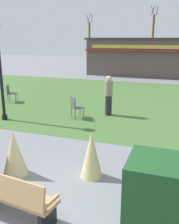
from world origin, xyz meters
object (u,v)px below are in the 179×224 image
at_px(cafe_chair_west, 10,92).
at_px(parked_car_west_slot, 124,60).
at_px(park_bench, 11,196).
at_px(tree_left_bg, 89,40).
at_px(food_kiosk, 152,56).
at_px(tree_right_bg, 153,38).
at_px(cafe_chair_north, 76,106).
at_px(person_strolling, 109,95).

distance_m(cafe_chair_west, parked_car_west_slot, 20.13).
xyz_separation_m(park_bench, parked_car_west_slot, (-4.06, 27.75, 0.16)).
bearing_deg(cafe_chair_west, tree_left_bg, 100.47).
height_order(food_kiosk, tree_right_bg, tree_right_bg).
bearing_deg(tree_left_bg, cafe_chair_west, -79.53).
distance_m(food_kiosk, tree_left_bg, 16.17).
relative_size(park_bench, cafe_chair_west, 1.97).
relative_size(cafe_chair_west, parked_car_west_slot, 0.21).
bearing_deg(cafe_chair_west, park_bench, -54.15).
bearing_deg(park_bench, cafe_chair_north, 101.97).
bearing_deg(tree_left_bg, cafe_chair_north, -71.59).
xyz_separation_m(food_kiosk, cafe_chair_north, (-1.37, -14.33, -1.07)).
xyz_separation_m(food_kiosk, tree_left_bg, (-10.27, 12.43, 1.21)).
distance_m(cafe_chair_west, person_strolling, 5.43).
height_order(park_bench, parked_car_west_slot, parked_car_west_slot).
xyz_separation_m(park_bench, cafe_chair_north, (-1.31, 6.18, 0.05)).
relative_size(tree_left_bg, tree_right_bg, 0.91).
bearing_deg(food_kiosk, parked_car_west_slot, 119.60).
bearing_deg(cafe_chair_west, person_strolling, -6.46).
height_order(park_bench, tree_left_bg, tree_left_bg).
bearing_deg(tree_right_bg, cafe_chair_west, -99.85).
distance_m(parked_car_west_slot, tree_left_bg, 8.34).
xyz_separation_m(park_bench, food_kiosk, (0.06, 20.51, 1.12)).
relative_size(park_bench, parked_car_west_slot, 0.41).
height_order(park_bench, tree_right_bg, tree_right_bg).
relative_size(cafe_chair_west, cafe_chair_north, 1.00).
distance_m(park_bench, food_kiosk, 20.54).
bearing_deg(parked_car_west_slot, tree_left_bg, 139.86).
xyz_separation_m(parked_car_west_slot, tree_left_bg, (-6.16, 5.19, 2.17)).
height_order(cafe_chair_west, parked_car_west_slot, parked_car_west_slot).
height_order(cafe_chair_north, person_strolling, person_strolling).
bearing_deg(person_strolling, cafe_chair_north, 71.25).
bearing_deg(person_strolling, park_bench, 124.91).
relative_size(cafe_chair_north, person_strolling, 0.53).
distance_m(park_bench, cafe_chair_west, 9.47).
height_order(food_kiosk, parked_car_west_slot, food_kiosk).
bearing_deg(tree_left_bg, person_strolling, -68.76).
height_order(food_kiosk, cafe_chair_west, food_kiosk).
xyz_separation_m(cafe_chair_west, tree_right_bg, (4.22, 24.31, 2.60)).
relative_size(food_kiosk, tree_right_bg, 1.58).
bearing_deg(tree_left_bg, parked_car_west_slot, -40.14).
xyz_separation_m(park_bench, tree_right_bg, (-1.32, 31.98, 2.65)).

